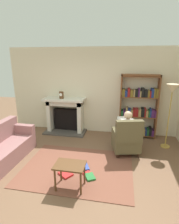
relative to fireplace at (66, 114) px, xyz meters
The scene contains 12 objects.
ground 2.54m from the fireplace, 68.48° to the right, with size 14.00×14.00×0.00m, color brown.
back_wall 1.20m from the fireplace, 15.59° to the left, with size 5.60×0.10×2.70m, color beige.
area_rug 2.27m from the fireplace, 65.61° to the right, with size 2.40×1.80×0.01m, color brown.
fireplace is the anchor object (origin of this frame).
mantel_clock 0.66m from the fireplace, 129.27° to the right, with size 0.14×0.14×0.22m.
bookshelf 2.33m from the fireplace, ahead, with size 1.11×0.32×1.92m.
armchair_reading 2.30m from the fireplace, 30.93° to the right, with size 0.77×0.75×0.97m.
seated_reader 2.21m from the fireplace, 28.76° to the right, with size 0.44×0.58×1.14m.
sofa_floral 2.24m from the fireplace, 114.31° to the right, with size 0.75×1.71×0.85m.
side_table 2.81m from the fireplace, 70.58° to the right, with size 0.56×0.39×0.50m.
scattered_books 2.49m from the fireplace, 65.41° to the right, with size 0.83×0.65×0.04m.
floor_lamp 3.21m from the fireplace, 10.44° to the right, with size 0.32×0.32×1.74m.
Camera 1 is at (0.91, -3.09, 2.35)m, focal length 28.79 mm.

